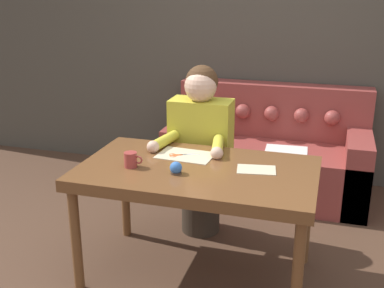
% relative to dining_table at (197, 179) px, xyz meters
% --- Properties ---
extents(ground_plane, '(16.00, 16.00, 0.00)m').
position_rel_dining_table_xyz_m(ground_plane, '(0.09, -0.02, -0.65)').
color(ground_plane, '#4C3323').
extents(wall_back, '(8.00, 0.06, 2.60)m').
position_rel_dining_table_xyz_m(wall_back, '(0.09, 1.83, 0.65)').
color(wall_back, '#474238').
rests_on(wall_back, ground_plane).
extents(dining_table, '(1.38, 0.81, 0.72)m').
position_rel_dining_table_xyz_m(dining_table, '(0.00, 0.00, 0.00)').
color(dining_table, brown).
rests_on(dining_table, ground_plane).
extents(couch, '(1.66, 0.81, 0.91)m').
position_rel_dining_table_xyz_m(couch, '(0.23, 1.43, -0.33)').
color(couch, brown).
rests_on(couch, ground_plane).
extents(person, '(0.50, 0.57, 1.23)m').
position_rel_dining_table_xyz_m(person, '(-0.14, 0.56, -0.01)').
color(person, '#33281E').
rests_on(person, ground_plane).
extents(pattern_paper_main, '(0.36, 0.26, 0.00)m').
position_rel_dining_table_xyz_m(pattern_paper_main, '(-0.13, 0.18, 0.08)').
color(pattern_paper_main, beige).
rests_on(pattern_paper_main, dining_table).
extents(pattern_paper_offcut, '(0.24, 0.18, 0.00)m').
position_rel_dining_table_xyz_m(pattern_paper_offcut, '(0.34, 0.06, 0.08)').
color(pattern_paper_offcut, beige).
rests_on(pattern_paper_offcut, dining_table).
extents(scissors, '(0.19, 0.13, 0.01)m').
position_rel_dining_table_xyz_m(scissors, '(-0.17, 0.17, 0.08)').
color(scissors, silver).
rests_on(scissors, dining_table).
extents(mug, '(0.11, 0.08, 0.09)m').
position_rel_dining_table_xyz_m(mug, '(-0.37, -0.10, 0.12)').
color(mug, '#9E3833').
rests_on(mug, dining_table).
extents(pin_cushion, '(0.07, 0.07, 0.07)m').
position_rel_dining_table_xyz_m(pin_cushion, '(-0.09, -0.12, 0.11)').
color(pin_cushion, '#4C3828').
rests_on(pin_cushion, dining_table).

